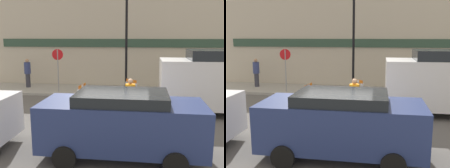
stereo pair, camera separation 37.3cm
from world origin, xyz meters
The scene contains 16 objects.
ground_plane centered at (0.00, 0.00, 0.00)m, with size 60.00×60.00×0.00m, color #565451.
sidewalk_slab centered at (0.00, 5.92, 0.07)m, with size 18.00×2.84×0.14m.
storefront_facade centered at (0.00, 7.41, 2.75)m, with size 18.00×0.22×5.50m.
streetlamp_post centered at (0.07, 5.13, 3.61)m, with size 0.44×0.44×5.41m.
stop_sign centered at (-3.70, 5.01, 1.73)m, with size 0.60×0.11×2.39m.
barricade_0 centered at (-0.13, 1.23, 0.51)m, with size 0.78×0.32×0.96m.
barricade_1 centered at (0.43, 3.83, 0.59)m, with size 0.61×0.59×1.12m.
barricade_2 centered at (-1.86, 3.03, 0.54)m, with size 0.24×0.93×0.97m.
traffic_cone_0 centered at (-1.43, 4.02, 0.22)m, with size 0.30×0.30×0.46m.
traffic_cone_1 centered at (0.55, 2.19, 0.29)m, with size 0.30×0.30×0.60m.
traffic_cone_2 centered at (-1.04, 4.09, 0.27)m, with size 0.30×0.30×0.56m.
traffic_cone_3 centered at (0.69, 2.61, 0.26)m, with size 0.30×0.30×0.55m.
person_worker centered at (0.55, 0.96, 0.87)m, with size 0.53×0.53×1.64m.
person_pedestrian centered at (-6.01, 6.09, 1.06)m, with size 0.43×0.43×1.73m.
parked_car_1 centered at (0.53, -2.24, 1.01)m, with size 4.30×1.91×1.80m.
work_van centered at (4.26, 2.31, 1.44)m, with size 5.05×2.19×2.67m.
Camera 2 is at (1.50, -8.83, 3.24)m, focal length 42.00 mm.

